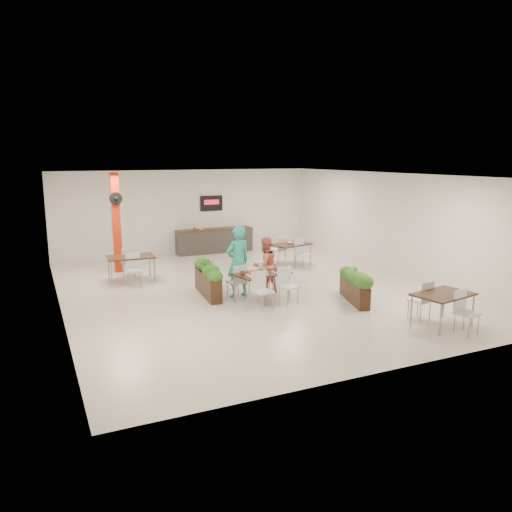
{
  "coord_description": "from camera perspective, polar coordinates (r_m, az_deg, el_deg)",
  "views": [
    {
      "loc": [
        -5.53,
        -12.49,
        3.71
      ],
      "look_at": [
        -0.11,
        -0.67,
        1.1
      ],
      "focal_mm": 35.0,
      "sensor_mm": 36.0,
      "label": 1
    }
  ],
  "objects": [
    {
      "name": "main_table",
      "position": [
        12.88,
        0.67,
        -2.46
      ],
      "size": [
        1.53,
        1.82,
        0.92
      ],
      "rotation": [
        0.0,
        0.0,
        0.19
      ],
      "color": "black",
      "rests_on": "ground"
    },
    {
      "name": "service_counter",
      "position": [
        19.55,
        -4.76,
        1.84
      ],
      "size": [
        3.0,
        0.64,
        2.2
      ],
      "color": "#2D2B28",
      "rests_on": "ground"
    },
    {
      "name": "side_table_c",
      "position": [
        11.75,
        20.59,
        -4.58
      ],
      "size": [
        1.43,
        1.67,
        0.92
      ],
      "rotation": [
        0.0,
        0.0,
        0.18
      ],
      "color": "black",
      "rests_on": "ground"
    },
    {
      "name": "red_column",
      "position": [
        16.6,
        -15.69,
        3.78
      ],
      "size": [
        0.4,
        0.41,
        3.2
      ],
      "color": "red",
      "rests_on": "ground"
    },
    {
      "name": "planter_right",
      "position": [
        13.12,
        11.2,
        -3.11
      ],
      "size": [
        0.81,
        1.71,
        0.92
      ],
      "rotation": [
        0.0,
        0.0,
        1.27
      ],
      "color": "black",
      "rests_on": "ground"
    },
    {
      "name": "room_shell",
      "position": [
        13.77,
        -0.73,
        4.24
      ],
      "size": [
        10.1,
        12.1,
        3.22
      ],
      "color": "white",
      "rests_on": "ground"
    },
    {
      "name": "diner_woman",
      "position": [
        13.6,
        1.04,
        -1.1
      ],
      "size": [
        0.86,
        0.73,
        1.56
      ],
      "primitive_type": "imported",
      "rotation": [
        0.0,
        0.0,
        3.34
      ],
      "color": "#EE736A",
      "rests_on": "ground"
    },
    {
      "name": "ground",
      "position": [
        14.16,
        -0.71,
        -3.85
      ],
      "size": [
        12.0,
        12.0,
        0.0
      ],
      "primitive_type": "plane",
      "color": "beige",
      "rests_on": "ground"
    },
    {
      "name": "side_table_b",
      "position": [
        17.23,
        3.94,
        1.06
      ],
      "size": [
        1.53,
        1.67,
        0.92
      ],
      "rotation": [
        0.0,
        0.0,
        0.28
      ],
      "color": "black",
      "rests_on": "ground"
    },
    {
      "name": "diner_man",
      "position": [
        13.24,
        -2.08,
        -0.65
      ],
      "size": [
        0.77,
        0.59,
        1.92
      ],
      "primitive_type": "imported",
      "rotation": [
        0.0,
        0.0,
        3.34
      ],
      "color": "#29B39C",
      "rests_on": "ground"
    },
    {
      "name": "planter_left",
      "position": [
        13.5,
        -5.54,
        -2.41
      ],
      "size": [
        0.55,
        1.95,
        1.02
      ],
      "rotation": [
        0.0,
        0.0,
        1.48
      ],
      "color": "black",
      "rests_on": "ground"
    },
    {
      "name": "side_table_a",
      "position": [
        15.5,
        -14.11,
        -0.41
      ],
      "size": [
        1.42,
        1.64,
        0.92
      ],
      "rotation": [
        0.0,
        0.0,
        -0.05
      ],
      "color": "black",
      "rests_on": "ground"
    }
  ]
}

